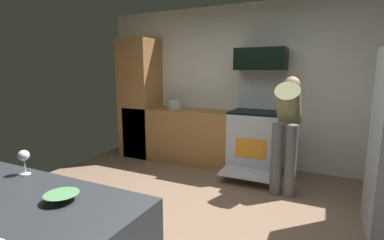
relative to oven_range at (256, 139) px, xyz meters
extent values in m
cube|color=#7B614C|center=(-0.25, -1.97, -0.52)|extent=(5.20, 4.80, 0.02)
cube|color=silver|center=(-0.25, 0.37, 0.79)|extent=(5.20, 0.12, 2.60)
cube|color=#9E6C3A|center=(-1.15, 0.01, -0.06)|extent=(2.40, 0.60, 0.90)
cube|color=#9E6C3A|center=(-2.15, 0.01, 0.54)|extent=(0.60, 0.60, 2.10)
cube|color=silver|center=(0.00, -0.01, -0.05)|extent=(0.76, 0.64, 0.92)
cube|color=black|center=(0.00, -0.01, 0.42)|extent=(0.76, 0.64, 0.03)
cube|color=silver|center=(0.00, 0.28, 0.74)|extent=(0.76, 0.06, 0.61)
cube|color=orange|center=(0.00, -0.33, -0.06)|extent=(0.44, 0.01, 0.28)
cube|color=silver|center=(0.00, -0.53, -0.37)|extent=(0.72, 0.41, 0.03)
cube|color=black|center=(0.00, 0.09, 1.21)|extent=(0.74, 0.38, 0.32)
cylinder|color=#5B5B5B|center=(0.42, -0.71, -0.06)|extent=(0.14, 0.14, 0.91)
cylinder|color=#5B5B5B|center=(0.59, -0.71, -0.06)|extent=(0.14, 0.14, 0.91)
cylinder|color=#8D8E60|center=(0.50, -0.52, 0.60)|extent=(0.30, 0.60, 0.61)
sphere|color=tan|center=(0.50, -0.28, 0.86)|extent=(0.20, 0.20, 0.20)
cone|color=#55905A|center=(-0.21, -3.31, 0.41)|extent=(0.17, 0.17, 0.04)
cylinder|color=silver|center=(-0.73, -3.15, 0.39)|extent=(0.06, 0.06, 0.01)
cylinder|color=silver|center=(-0.73, -3.15, 0.44)|extent=(0.01, 0.01, 0.09)
ellipsoid|color=silver|center=(-0.73, -3.15, 0.51)|extent=(0.07, 0.07, 0.07)
cylinder|color=#AEBCBA|center=(-1.44, 0.01, 0.46)|extent=(0.26, 0.26, 0.15)
camera|label=1|loc=(0.94, -4.22, 1.03)|focal=26.37mm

